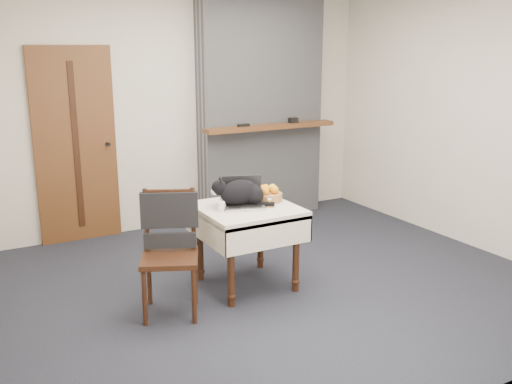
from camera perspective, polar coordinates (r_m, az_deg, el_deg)
ground at (r=5.02m, az=1.87°, el=-8.97°), size 4.50×4.50×0.00m
room_shell at (r=5.02m, az=-0.73°, el=11.80°), size 4.52×4.01×2.61m
door at (r=6.12m, az=-17.59°, el=4.41°), size 0.82×0.10×2.00m
chimney at (r=6.69m, az=0.47°, el=8.46°), size 1.62×0.48×2.60m
side_table at (r=4.76m, az=-0.93°, el=-2.77°), size 0.78×0.78×0.70m
laptop at (r=4.73m, az=-1.32°, el=-0.69°), size 0.41×0.38×0.25m
cat at (r=4.72m, az=-1.49°, el=-0.10°), size 0.48×0.34×0.25m
cream_jar at (r=4.61m, az=-3.52°, el=-1.44°), size 0.06×0.06×0.07m
pill_bottle at (r=4.71m, az=1.35°, el=-1.06°), size 0.03×0.03×0.07m
fruit_basket at (r=4.89m, az=1.24°, el=-0.25°), size 0.24×0.24×0.14m
desk_clutter at (r=4.84m, az=0.94°, el=-1.03°), size 0.14×0.10×0.01m
chair at (r=4.38m, az=-8.63°, el=-4.22°), size 0.56×0.55×0.95m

